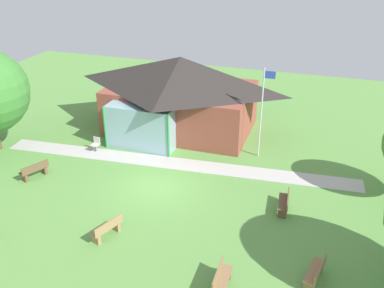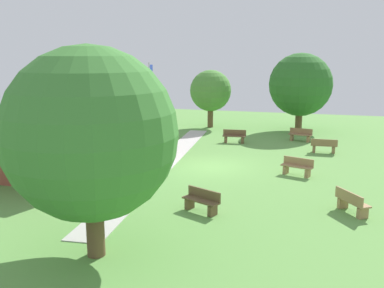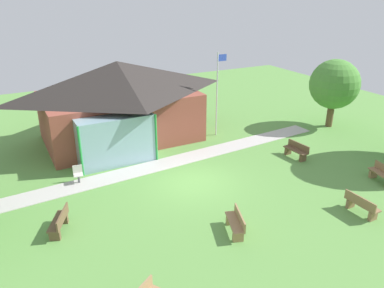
% 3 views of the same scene
% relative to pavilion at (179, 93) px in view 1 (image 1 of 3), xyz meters
% --- Properties ---
extents(ground_plane, '(44.00, 44.00, 0.00)m').
position_rel_pavilion_xyz_m(ground_plane, '(1.27, -6.98, -2.49)').
color(ground_plane, '#609947').
extents(pavilion, '(9.86, 7.36, 4.78)m').
position_rel_pavilion_xyz_m(pavilion, '(0.00, 0.00, 0.00)').
color(pavilion, brown).
rests_on(pavilion, ground_plane).
extents(footpath, '(20.13, 2.78, 0.03)m').
position_rel_pavilion_xyz_m(footpath, '(1.27, -4.47, -2.48)').
color(footpath, '#BCB7B2').
rests_on(footpath, ground_plane).
extents(flagpole, '(0.64, 0.08, 5.20)m').
position_rel_pavilion_xyz_m(flagpole, '(5.58, -2.06, 0.39)').
color(flagpole, silver).
rests_on(flagpole, ground_plane).
extents(bench_mid_right, '(0.55, 1.53, 0.84)m').
position_rel_pavilion_xyz_m(bench_mid_right, '(7.67, -7.09, -2.09)').
color(bench_mid_right, brown).
rests_on(bench_mid_right, ground_plane).
extents(bench_front_center, '(0.92, 1.56, 0.84)m').
position_rel_pavilion_xyz_m(bench_front_center, '(0.84, -11.36, -2.09)').
color(bench_front_center, '#9E7A51').
rests_on(bench_front_center, ground_plane).
extents(bench_lawn_far_right, '(0.75, 1.56, 0.84)m').
position_rel_pavilion_xyz_m(bench_lawn_far_right, '(9.35, -11.25, -2.09)').
color(bench_lawn_far_right, olive).
rests_on(bench_lawn_far_right, ground_plane).
extents(bench_mid_left, '(1.04, 1.54, 0.84)m').
position_rel_pavilion_xyz_m(bench_mid_left, '(-5.12, -8.16, -2.09)').
color(bench_mid_left, brown).
rests_on(bench_mid_left, ground_plane).
extents(bench_front_right, '(0.47, 1.51, 0.84)m').
position_rel_pavilion_xyz_m(bench_front_right, '(6.15, -12.69, -2.09)').
color(bench_front_right, olive).
rests_on(bench_front_right, ground_plane).
extents(patio_chair_west, '(0.49, 0.49, 0.86)m').
position_rel_pavilion_xyz_m(patio_chair_west, '(-3.61, -4.48, -2.08)').
color(patio_chair_west, beige).
rests_on(patio_chair_west, ground_plane).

